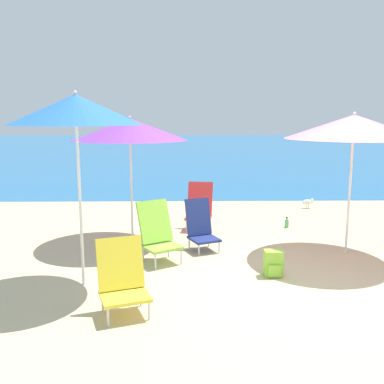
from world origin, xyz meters
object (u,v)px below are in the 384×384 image
object	(u,v)px
beach_umbrella_purple	(130,129)
seagull	(308,202)
backpack_lime	(273,264)
water_bottle	(287,223)
beach_chair_lime	(158,232)
beach_umbrella_blue	(76,110)
beach_umbrella_pink	(354,127)
beach_chair_red	(199,206)
beach_chair_navy	(201,226)
beach_chair_yellow	(122,278)

from	to	relation	value
beach_umbrella_purple	seagull	world-z (taller)	beach_umbrella_purple
backpack_lime	beach_umbrella_purple	bearing A→B (deg)	140.55
backpack_lime	seagull	size ratio (longest dim) A/B	1.30
water_bottle	beach_chair_lime	bearing A→B (deg)	-141.46
backpack_lime	beach_umbrella_blue	bearing A→B (deg)	-174.03
beach_umbrella_pink	beach_chair_lime	xyz separation A→B (m)	(-2.89, -0.28, -1.51)
beach_chair_red	water_bottle	world-z (taller)	beach_chair_red
beach_umbrella_blue	beach_chair_red	size ratio (longest dim) A/B	2.74
beach_umbrella_blue	beach_chair_navy	bearing A→B (deg)	43.67
beach_umbrella_purple	backpack_lime	distance (m)	3.18
beach_chair_lime	beach_chair_yellow	bearing A→B (deg)	-130.82
beach_chair_yellow	beach_chair_navy	xyz separation A→B (m)	(0.93, 2.23, -0.02)
beach_chair_navy	beach_umbrella_blue	bearing A→B (deg)	-159.19
beach_chair_lime	beach_chair_red	bearing A→B (deg)	38.57
backpack_lime	beach_chair_red	bearing A→B (deg)	109.97
beach_chair_lime	beach_chair_yellow	distance (m)	1.69
beach_chair_lime	beach_umbrella_purple	bearing A→B (deg)	84.05
beach_chair_yellow	seagull	distance (m)	6.38
beach_umbrella_blue	beach_umbrella_purple	bearing A→B (deg)	78.90
beach_umbrella_pink	water_bottle	size ratio (longest dim) A/B	10.40
backpack_lime	water_bottle	bearing A→B (deg)	72.77
beach_umbrella_pink	beach_chair_yellow	xyz separation A→B (m)	(-3.17, -1.94, -1.56)
backpack_lime	beach_umbrella_pink	bearing A→B (deg)	34.99
beach_umbrella_pink	seagull	xyz separation A→B (m)	(0.37, 3.35, -1.80)
water_bottle	seagull	world-z (taller)	seagull
beach_umbrella_pink	beach_umbrella_blue	distance (m)	3.96
beach_chair_red	beach_umbrella_pink	bearing A→B (deg)	-24.70
seagull	beach_umbrella_pink	bearing A→B (deg)	-96.28
beach_umbrella_pink	seagull	distance (m)	3.83
beach_umbrella_purple	backpack_lime	bearing A→B (deg)	-39.45
beach_umbrella_purple	beach_chair_red	bearing A→B (deg)	33.14
seagull	beach_chair_red	bearing A→B (deg)	-144.97
beach_umbrella_purple	beach_chair_navy	world-z (taller)	beach_umbrella_purple
beach_umbrella_pink	backpack_lime	size ratio (longest dim) A/B	6.20
beach_chair_navy	backpack_lime	size ratio (longest dim) A/B	2.29
beach_chair_lime	water_bottle	size ratio (longest dim) A/B	4.22
beach_umbrella_pink	seagull	world-z (taller)	beach_umbrella_pink
beach_umbrella_purple	beach_chair_yellow	xyz separation A→B (m)	(0.22, -2.72, -1.50)
seagull	beach_chair_lime	bearing A→B (deg)	-131.86
beach_chair_red	beach_chair_yellow	distance (m)	3.61
beach_chair_navy	water_bottle	xyz separation A→B (m)	(1.70, 1.30, -0.29)
backpack_lime	beach_chair_yellow	bearing A→B (deg)	-151.13
beach_umbrella_blue	beach_chair_red	bearing A→B (deg)	60.25
beach_umbrella_blue	water_bottle	bearing A→B (deg)	40.59
beach_chair_yellow	water_bottle	bearing A→B (deg)	33.81
beach_chair_red	beach_chair_navy	xyz separation A→B (m)	(-0.02, -1.26, -0.06)
beach_chair_yellow	water_bottle	world-z (taller)	beach_chair_yellow
beach_chair_yellow	seagull	world-z (taller)	beach_chair_yellow
water_bottle	seagull	xyz separation A→B (m)	(0.91, 1.77, 0.06)
beach_umbrella_blue	beach_chair_red	xyz separation A→B (m)	(1.56, 2.72, -1.74)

